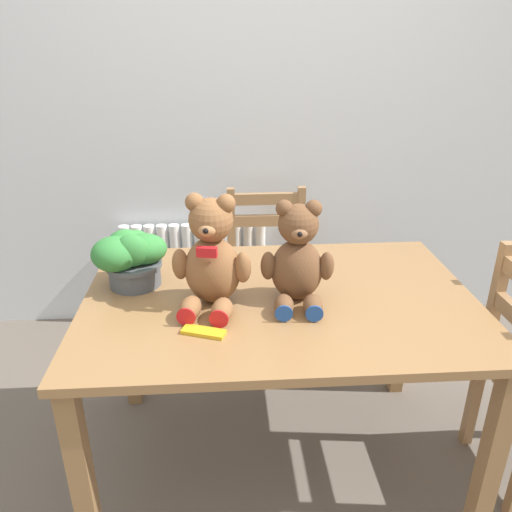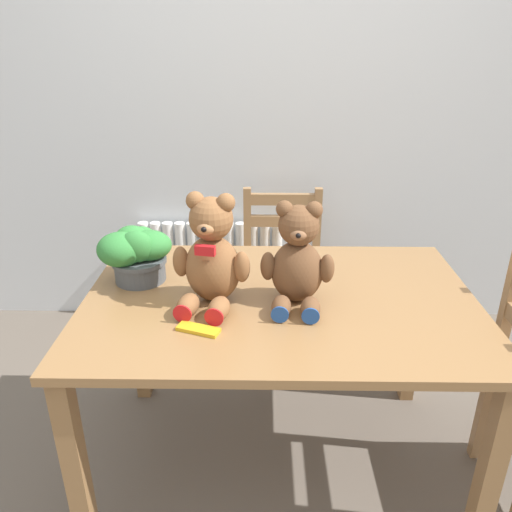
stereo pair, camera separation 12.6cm
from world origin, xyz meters
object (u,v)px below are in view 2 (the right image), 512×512
(wooden_chair_behind, at_px, (282,271))
(teddy_bear_left, at_px, (211,257))
(potted_plant, at_px, (136,252))
(chocolate_bar, at_px, (198,329))
(teddy_bear_right, at_px, (297,261))

(wooden_chair_behind, xyz_separation_m, teddy_bear_left, (-0.27, -0.90, 0.48))
(potted_plant, relative_size, chocolate_bar, 1.93)
(wooden_chair_behind, bearing_deg, teddy_bear_right, 90.70)
(wooden_chair_behind, bearing_deg, teddy_bear_left, 73.24)
(teddy_bear_left, bearing_deg, teddy_bear_right, -168.93)
(potted_plant, distance_m, chocolate_bar, 0.45)
(teddy_bear_right, relative_size, potted_plant, 1.37)
(wooden_chair_behind, height_order, teddy_bear_right, teddy_bear_right)
(teddy_bear_left, xyz_separation_m, teddy_bear_right, (0.28, 0.00, -0.01))
(teddy_bear_left, xyz_separation_m, chocolate_bar, (-0.03, -0.19, -0.16))
(wooden_chair_behind, height_order, potted_plant, potted_plant)
(chocolate_bar, bearing_deg, teddy_bear_right, 31.95)
(wooden_chair_behind, distance_m, potted_plant, 1.03)
(teddy_bear_right, xyz_separation_m, potted_plant, (-0.57, 0.15, -0.04))
(wooden_chair_behind, height_order, chocolate_bar, wooden_chair_behind)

